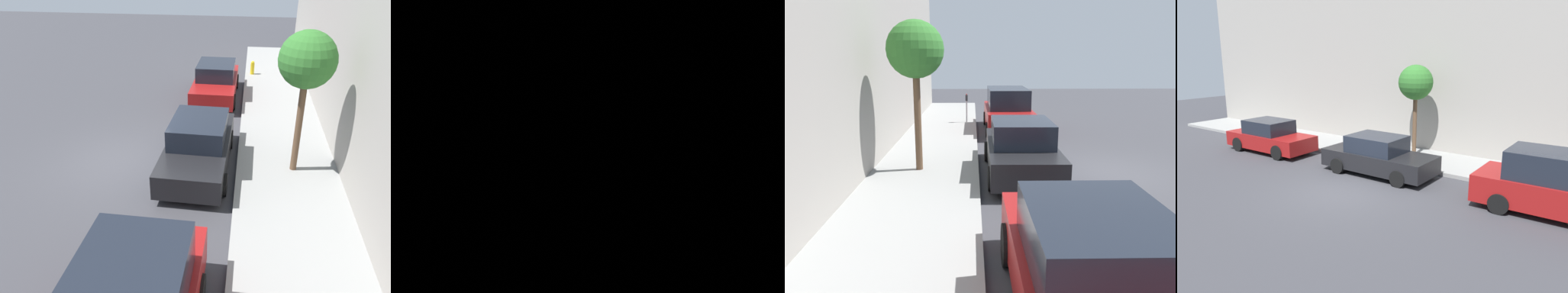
% 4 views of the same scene
% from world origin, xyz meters
% --- Properties ---
extents(ground_plane, '(60.00, 60.00, 0.00)m').
position_xyz_m(ground_plane, '(0.00, 0.00, 0.00)').
color(ground_plane, '#38383D').
extents(sidewalk, '(2.97, 32.00, 0.15)m').
position_xyz_m(sidewalk, '(4.98, 0.00, 0.07)').
color(sidewalk, gray).
rests_on(sidewalk, ground_plane).
extents(parked_sedan_second, '(1.92, 4.53, 1.54)m').
position_xyz_m(parked_sedan_second, '(2.33, 0.11, 0.73)').
color(parked_sedan_second, black).
rests_on(parked_sedan_second, ground_plane).
extents(street_tree, '(1.52, 1.52, 4.03)m').
position_xyz_m(street_tree, '(5.16, 0.09, 3.37)').
color(street_tree, brown).
rests_on(street_tree, sidewalk).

